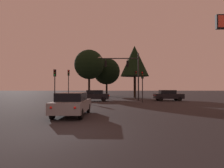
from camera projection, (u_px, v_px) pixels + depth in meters
ground_plane at (103, 98)px, 31.63m from camera, size 168.00×168.00×0.00m
traffic_signal_mast_arm at (128, 69)px, 25.62m from camera, size 5.91×0.44×6.80m
traffic_light_corner_left at (143, 80)px, 22.54m from camera, size 0.34×0.38×3.92m
traffic_light_corner_right at (137, 79)px, 29.24m from camera, size 0.37×0.39×4.62m
traffic_light_median at (56, 79)px, 22.76m from camera, size 0.32×0.36×4.19m
traffic_light_far_side at (69, 79)px, 27.91m from camera, size 0.35×0.38×4.65m
car_nearside_lane at (73, 104)px, 11.80m from camera, size 1.97×4.39×1.52m
car_crossing_left at (95, 95)px, 24.73m from camera, size 4.21×1.79×1.52m
car_crossing_right at (169, 95)px, 25.33m from camera, size 4.04×1.76×1.52m
tree_behind_sign at (107, 71)px, 39.16m from camera, size 5.81×5.81×8.37m
tree_left_far at (135, 61)px, 33.34m from camera, size 5.28×5.28×9.74m
tree_center_horizon at (90, 65)px, 34.79m from camera, size 5.76×5.76×9.26m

